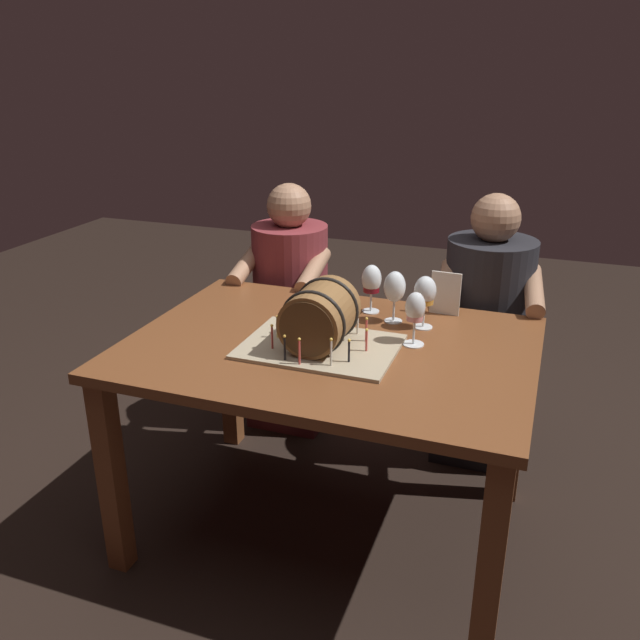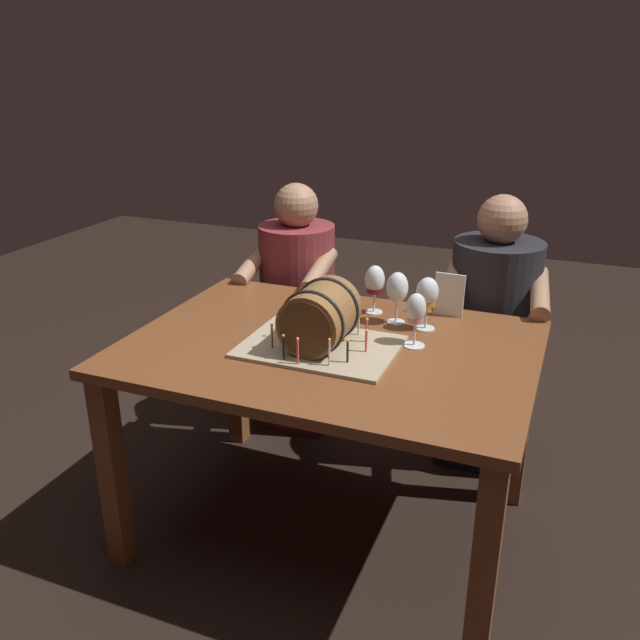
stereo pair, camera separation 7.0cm
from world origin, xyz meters
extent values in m
plane|color=black|center=(0.00, 0.00, 0.00)|extent=(8.00, 8.00, 0.00)
cube|color=brown|center=(0.00, 0.00, 0.74)|extent=(1.34, 0.97, 0.03)
cube|color=brown|center=(-0.61, -0.43, 0.36)|extent=(0.07, 0.07, 0.72)
cube|color=brown|center=(0.61, -0.43, 0.36)|extent=(0.07, 0.07, 0.72)
cube|color=brown|center=(-0.61, 0.43, 0.36)|extent=(0.07, 0.07, 0.72)
cube|color=brown|center=(0.61, 0.43, 0.36)|extent=(0.07, 0.07, 0.72)
cube|color=tan|center=(-0.02, -0.05, 0.76)|extent=(0.50, 0.37, 0.01)
cylinder|color=brown|center=(-0.02, -0.05, 0.87)|extent=(0.20, 0.24, 0.20)
cylinder|color=#4F371E|center=(-0.02, -0.17, 0.87)|extent=(0.18, 0.00, 0.18)
cylinder|color=#4F371E|center=(-0.02, 0.07, 0.87)|extent=(0.18, 0.00, 0.18)
torus|color=black|center=(-0.02, -0.12, 0.87)|extent=(0.22, 0.01, 0.22)
torus|color=black|center=(-0.02, 0.02, 0.87)|extent=(0.22, 0.01, 0.22)
cylinder|color=#D64C47|center=(0.14, -0.04, 0.80)|extent=(0.01, 0.01, 0.07)
sphere|color=#F9C64C|center=(0.14, -0.04, 0.84)|extent=(0.01, 0.01, 0.01)
cylinder|color=#D64C47|center=(0.12, 0.03, 0.80)|extent=(0.01, 0.01, 0.07)
sphere|color=#F9C64C|center=(0.12, 0.03, 0.84)|extent=(0.01, 0.01, 0.01)
cylinder|color=silver|center=(0.07, 0.08, 0.80)|extent=(0.01, 0.01, 0.07)
sphere|color=#F9C64C|center=(0.07, 0.08, 0.84)|extent=(0.01, 0.01, 0.01)
cylinder|color=#D64C47|center=(0.00, 0.11, 0.80)|extent=(0.01, 0.01, 0.06)
sphere|color=#F9C64C|center=(0.00, 0.11, 0.84)|extent=(0.01, 0.01, 0.01)
cylinder|color=black|center=(-0.08, 0.09, 0.80)|extent=(0.01, 0.01, 0.06)
sphere|color=#F9C64C|center=(-0.08, 0.09, 0.83)|extent=(0.01, 0.01, 0.01)
cylinder|color=silver|center=(-0.15, 0.03, 0.80)|extent=(0.01, 0.01, 0.08)
sphere|color=#F9C64C|center=(-0.15, 0.03, 0.85)|extent=(0.01, 0.01, 0.01)
cylinder|color=#EAD666|center=(-0.17, -0.04, 0.80)|extent=(0.01, 0.01, 0.07)
sphere|color=#F9C64C|center=(-0.17, -0.04, 0.84)|extent=(0.01, 0.01, 0.01)
cylinder|color=#D64C47|center=(-0.15, -0.13, 0.80)|extent=(0.01, 0.01, 0.07)
sphere|color=#F9C64C|center=(-0.15, -0.13, 0.84)|extent=(0.01, 0.01, 0.01)
cylinder|color=black|center=(-0.08, -0.19, 0.80)|extent=(0.01, 0.01, 0.07)
sphere|color=#F9C64C|center=(-0.08, -0.19, 0.84)|extent=(0.01, 0.01, 0.01)
cylinder|color=#D64C47|center=(-0.03, -0.21, 0.80)|extent=(0.01, 0.01, 0.08)
sphere|color=#F9C64C|center=(-0.03, -0.21, 0.85)|extent=(0.01, 0.01, 0.01)
cylinder|color=silver|center=(0.07, -0.18, 0.81)|extent=(0.01, 0.01, 0.08)
sphere|color=#F9C64C|center=(0.07, -0.18, 0.85)|extent=(0.01, 0.01, 0.01)
cylinder|color=black|center=(0.11, -0.14, 0.80)|extent=(0.01, 0.01, 0.07)
sphere|color=#F9C64C|center=(0.11, -0.14, 0.84)|extent=(0.01, 0.01, 0.01)
cylinder|color=white|center=(0.26, 0.08, 0.76)|extent=(0.07, 0.07, 0.00)
cylinder|color=white|center=(0.26, 0.08, 0.80)|extent=(0.01, 0.01, 0.08)
ellipsoid|color=white|center=(0.26, 0.08, 0.89)|extent=(0.07, 0.07, 0.10)
cylinder|color=pink|center=(0.26, 0.08, 0.86)|extent=(0.05, 0.05, 0.04)
cylinder|color=white|center=(0.15, 0.26, 0.76)|extent=(0.06, 0.06, 0.00)
cylinder|color=white|center=(0.15, 0.26, 0.79)|extent=(0.01, 0.01, 0.07)
ellipsoid|color=white|center=(0.15, 0.26, 0.89)|extent=(0.08, 0.08, 0.11)
cylinder|color=white|center=(0.05, 0.33, 0.76)|extent=(0.06, 0.06, 0.00)
cylinder|color=white|center=(0.05, 0.33, 0.79)|extent=(0.01, 0.01, 0.07)
ellipsoid|color=white|center=(0.05, 0.33, 0.88)|extent=(0.07, 0.07, 0.11)
cylinder|color=maroon|center=(0.05, 0.33, 0.86)|extent=(0.06, 0.06, 0.05)
cylinder|color=white|center=(0.26, 0.24, 0.76)|extent=(0.07, 0.07, 0.00)
cylinder|color=white|center=(0.26, 0.24, 0.80)|extent=(0.01, 0.01, 0.08)
ellipsoid|color=white|center=(0.26, 0.24, 0.89)|extent=(0.08, 0.08, 0.10)
cylinder|color=#C6842D|center=(0.26, 0.24, 0.87)|extent=(0.06, 0.06, 0.05)
cube|color=silver|center=(0.31, 0.40, 0.83)|extent=(0.11, 0.02, 0.16)
cube|color=#4C1B1E|center=(-0.44, 0.71, 0.23)|extent=(0.34, 0.32, 0.45)
cylinder|color=maroon|center=(-0.44, 0.71, 0.70)|extent=(0.35, 0.35, 0.50)
sphere|color=#A87A5B|center=(-0.44, 0.71, 1.04)|extent=(0.19, 0.19, 0.19)
cylinder|color=#A87A5B|center=(-0.28, 0.59, 0.80)|extent=(0.09, 0.31, 0.14)
cylinder|color=#A87A5B|center=(-0.58, 0.57, 0.80)|extent=(0.09, 0.31, 0.14)
cube|color=black|center=(0.44, 0.71, 0.23)|extent=(0.34, 0.32, 0.45)
cylinder|color=#232328|center=(0.44, 0.71, 0.71)|extent=(0.40, 0.40, 0.52)
sphere|color=#A87A5B|center=(0.44, 0.71, 1.06)|extent=(0.19, 0.19, 0.19)
cylinder|color=#A87A5B|center=(0.61, 0.60, 0.82)|extent=(0.11, 0.31, 0.14)
cylinder|color=#A87A5B|center=(0.29, 0.56, 0.82)|extent=(0.11, 0.31, 0.14)
camera|label=1|loc=(0.66, -1.93, 1.65)|focal=37.48mm
camera|label=2|loc=(0.73, -1.90, 1.65)|focal=37.48mm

